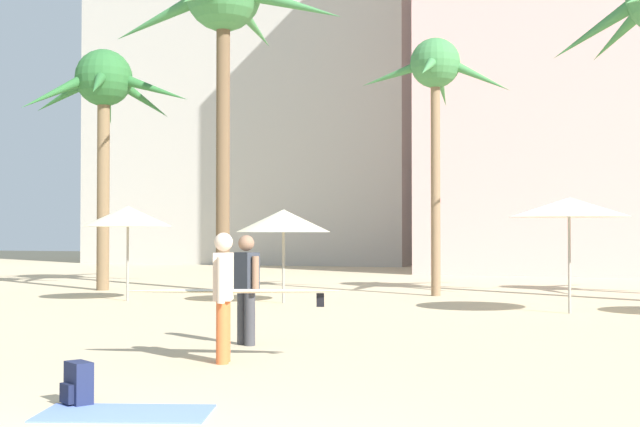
{
  "coord_description": "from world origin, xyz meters",
  "views": [
    {
      "loc": [
        3.31,
        -5.11,
        1.68
      ],
      "look_at": [
        0.07,
        4.86,
        1.91
      ],
      "focal_mm": 48.25,
      "sensor_mm": 36.0,
      "label": 1
    }
  ],
  "objects_px": {
    "cafe_umbrella_3": "(128,216)",
    "beach_towel": "(125,413)",
    "palm_tree_left": "(104,94)",
    "cafe_umbrella_1": "(569,207)",
    "cafe_umbrella_0": "(283,221)",
    "backpack": "(78,384)",
    "person_far_left": "(246,285)",
    "palm_tree_far_left": "(224,10)",
    "palm_tree_center": "(435,79)",
    "person_near_right": "(227,291)"
  },
  "relations": [
    {
      "from": "cafe_umbrella_3",
      "to": "beach_towel",
      "type": "bearing_deg",
      "value": -59.45
    },
    {
      "from": "palm_tree_left",
      "to": "cafe_umbrella_3",
      "type": "xyz_separation_m",
      "value": [
        2.69,
        -3.17,
        -3.64
      ]
    },
    {
      "from": "beach_towel",
      "to": "cafe_umbrella_1",
      "type": "bearing_deg",
      "value": 72.57
    },
    {
      "from": "palm_tree_left",
      "to": "cafe_umbrella_0",
      "type": "relative_size",
      "value": 3.11
    },
    {
      "from": "cafe_umbrella_1",
      "to": "backpack",
      "type": "height_order",
      "value": "cafe_umbrella_1"
    },
    {
      "from": "cafe_umbrella_3",
      "to": "person_far_left",
      "type": "height_order",
      "value": "cafe_umbrella_3"
    },
    {
      "from": "palm_tree_far_left",
      "to": "cafe_umbrella_3",
      "type": "relative_size",
      "value": 4.18
    },
    {
      "from": "cafe_umbrella_0",
      "to": "beach_towel",
      "type": "height_order",
      "value": "cafe_umbrella_0"
    },
    {
      "from": "cafe_umbrella_1",
      "to": "beach_towel",
      "type": "distance_m",
      "value": 12.2
    },
    {
      "from": "cafe_umbrella_1",
      "to": "person_far_left",
      "type": "height_order",
      "value": "cafe_umbrella_1"
    },
    {
      "from": "cafe_umbrella_3",
      "to": "palm_tree_center",
      "type": "bearing_deg",
      "value": 29.89
    },
    {
      "from": "person_far_left",
      "to": "cafe_umbrella_3",
      "type": "bearing_deg",
      "value": -104.16
    },
    {
      "from": "palm_tree_center",
      "to": "backpack",
      "type": "bearing_deg",
      "value": -92.76
    },
    {
      "from": "palm_tree_left",
      "to": "cafe_umbrella_3",
      "type": "relative_size",
      "value": 3.02
    },
    {
      "from": "palm_tree_left",
      "to": "person_near_right",
      "type": "distance_m",
      "value": 15.36
    },
    {
      "from": "palm_tree_left",
      "to": "backpack",
      "type": "relative_size",
      "value": 16.63
    },
    {
      "from": "cafe_umbrella_3",
      "to": "beach_towel",
      "type": "height_order",
      "value": "cafe_umbrella_3"
    },
    {
      "from": "cafe_umbrella_0",
      "to": "cafe_umbrella_3",
      "type": "height_order",
      "value": "cafe_umbrella_3"
    },
    {
      "from": "palm_tree_center",
      "to": "person_far_left",
      "type": "bearing_deg",
      "value": -94.91
    },
    {
      "from": "cafe_umbrella_1",
      "to": "beach_towel",
      "type": "height_order",
      "value": "cafe_umbrella_1"
    },
    {
      "from": "person_near_right",
      "to": "cafe_umbrella_0",
      "type": "bearing_deg",
      "value": -91.32
    },
    {
      "from": "palm_tree_far_left",
      "to": "palm_tree_left",
      "type": "xyz_separation_m",
      "value": [
        -3.4,
        -0.89,
        -2.4
      ]
    },
    {
      "from": "palm_tree_far_left",
      "to": "palm_tree_center",
      "type": "xyz_separation_m",
      "value": [
        6.17,
        -0.11,
        -2.36
      ]
    },
    {
      "from": "palm_tree_far_left",
      "to": "beach_towel",
      "type": "distance_m",
      "value": 18.58
    },
    {
      "from": "palm_tree_left",
      "to": "palm_tree_center",
      "type": "distance_m",
      "value": 9.6
    },
    {
      "from": "backpack",
      "to": "person_near_right",
      "type": "relative_size",
      "value": 0.14
    },
    {
      "from": "palm_tree_left",
      "to": "cafe_umbrella_1",
      "type": "xyz_separation_m",
      "value": [
        13.08,
        -3.23,
        -3.51
      ]
    },
    {
      "from": "cafe_umbrella_3",
      "to": "beach_towel",
      "type": "distance_m",
      "value": 13.53
    },
    {
      "from": "palm_tree_left",
      "to": "cafe_umbrella_3",
      "type": "bearing_deg",
      "value": -49.71
    },
    {
      "from": "person_near_right",
      "to": "person_far_left",
      "type": "height_order",
      "value": "person_near_right"
    },
    {
      "from": "cafe_umbrella_0",
      "to": "cafe_umbrella_1",
      "type": "distance_m",
      "value": 6.55
    },
    {
      "from": "cafe_umbrella_3",
      "to": "person_far_left",
      "type": "distance_m",
      "value": 9.04
    },
    {
      "from": "person_near_right",
      "to": "person_far_left",
      "type": "bearing_deg",
      "value": -92.94
    },
    {
      "from": "cafe_umbrella_0",
      "to": "cafe_umbrella_3",
      "type": "xyz_separation_m",
      "value": [
        -3.87,
        -0.52,
        0.12
      ]
    },
    {
      "from": "cafe_umbrella_3",
      "to": "person_near_right",
      "type": "height_order",
      "value": "cafe_umbrella_3"
    },
    {
      "from": "cafe_umbrella_1",
      "to": "person_far_left",
      "type": "xyz_separation_m",
      "value": [
        -4.43,
        -6.62,
        -1.3
      ]
    },
    {
      "from": "cafe_umbrella_3",
      "to": "backpack",
      "type": "distance_m",
      "value": 13.0
    },
    {
      "from": "backpack",
      "to": "cafe_umbrella_1",
      "type": "bearing_deg",
      "value": -168.73
    },
    {
      "from": "palm_tree_center",
      "to": "cafe_umbrella_0",
      "type": "relative_size",
      "value": 3.03
    },
    {
      "from": "cafe_umbrella_0",
      "to": "beach_towel",
      "type": "distance_m",
      "value": 12.54
    },
    {
      "from": "cafe_umbrella_1",
      "to": "backpack",
      "type": "relative_size",
      "value": 5.89
    },
    {
      "from": "cafe_umbrella_1",
      "to": "person_far_left",
      "type": "distance_m",
      "value": 8.07
    },
    {
      "from": "cafe_umbrella_0",
      "to": "palm_tree_center",
      "type": "bearing_deg",
      "value": 48.74
    },
    {
      "from": "backpack",
      "to": "cafe_umbrella_0",
      "type": "bearing_deg",
      "value": -137.14
    },
    {
      "from": "cafe_umbrella_1",
      "to": "palm_tree_far_left",
      "type": "bearing_deg",
      "value": 156.91
    },
    {
      "from": "palm_tree_left",
      "to": "person_far_left",
      "type": "distance_m",
      "value": 13.97
    },
    {
      "from": "palm_tree_center",
      "to": "beach_towel",
      "type": "xyz_separation_m",
      "value": [
        -0.08,
        -15.47,
        -5.74
      ]
    },
    {
      "from": "palm_tree_far_left",
      "to": "cafe_umbrella_1",
      "type": "bearing_deg",
      "value": -23.09
    },
    {
      "from": "cafe_umbrella_1",
      "to": "person_near_right",
      "type": "relative_size",
      "value": 0.85
    },
    {
      "from": "cafe_umbrella_3",
      "to": "person_far_left",
      "type": "bearing_deg",
      "value": -48.27
    }
  ]
}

